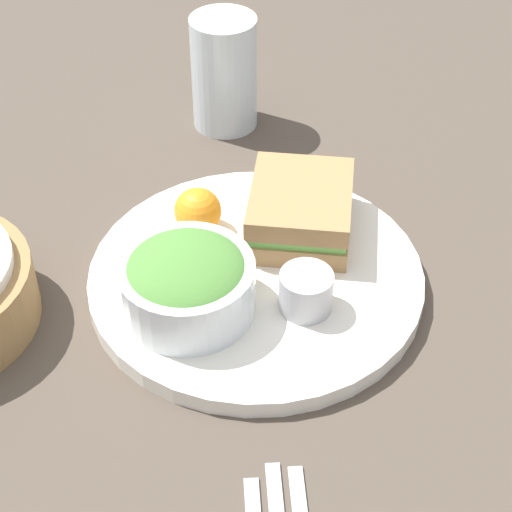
{
  "coord_description": "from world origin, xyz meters",
  "views": [
    {
      "loc": [
        -0.59,
        -0.15,
        0.59
      ],
      "look_at": [
        0.0,
        0.0,
        0.04
      ],
      "focal_mm": 60.0,
      "sensor_mm": 36.0,
      "label": 1
    }
  ],
  "objects": [
    {
      "name": "orange_wedge",
      "position": [
        0.05,
        0.07,
        0.04
      ],
      "size": [
        0.05,
        0.05,
        0.05
      ],
      "primitive_type": "sphere",
      "color": "orange",
      "rests_on": "plate"
    },
    {
      "name": "ground_plane",
      "position": [
        0.0,
        0.0,
        0.0
      ],
      "size": [
        4.0,
        4.0,
        0.0
      ],
      "primitive_type": "plane",
      "color": "#4C4238"
    },
    {
      "name": "dressing_cup",
      "position": [
        -0.04,
        -0.06,
        0.04
      ],
      "size": [
        0.05,
        0.05,
        0.04
      ],
      "primitive_type": "cylinder",
      "color": "#B7B7BC",
      "rests_on": "plate"
    },
    {
      "name": "plate",
      "position": [
        0.0,
        0.0,
        0.01
      ],
      "size": [
        0.33,
        0.33,
        0.02
      ],
      "primitive_type": "cylinder",
      "color": "white",
      "rests_on": "ground_plane"
    },
    {
      "name": "salad_bowl",
      "position": [
        -0.06,
        0.05,
        0.05
      ],
      "size": [
        0.13,
        0.13,
        0.06
      ],
      "color": "white",
      "rests_on": "plate"
    },
    {
      "name": "sandwich",
      "position": [
        0.07,
        -0.03,
        0.04
      ],
      "size": [
        0.13,
        0.12,
        0.05
      ],
      "color": "#A37A4C",
      "rests_on": "plate"
    },
    {
      "name": "drink_glass",
      "position": [
        0.27,
        0.11,
        0.07
      ],
      "size": [
        0.08,
        0.08,
        0.14
      ],
      "primitive_type": "cylinder",
      "color": "silver",
      "rests_on": "ground_plane"
    }
  ]
}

